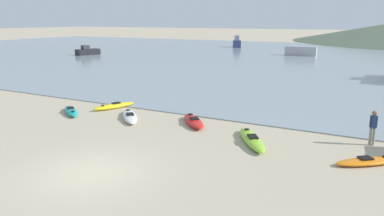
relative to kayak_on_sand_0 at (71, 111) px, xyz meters
name	(u,v)px	position (x,y,z in m)	size (l,w,h in m)	color
ground_plane	(91,173)	(6.95, -5.81, -0.15)	(400.00, 400.00, 0.00)	tan
bay_water	(320,59)	(6.95, 37.78, -0.12)	(160.00, 70.00, 0.06)	gray
kayak_on_sand_0	(71,111)	(0.00, 0.00, 0.00)	(2.48, 2.01, 0.34)	teal
kayak_on_sand_1	(252,139)	(10.76, -0.03, 0.01)	(2.45, 3.23, 0.37)	#8CCC2D
kayak_on_sand_2	(130,116)	(3.62, 0.69, -0.01)	(2.67, 2.77, 0.33)	white
kayak_on_sand_3	(368,161)	(15.38, -0.34, -0.03)	(2.45, 2.21, 0.29)	orange
kayak_on_sand_4	(194,121)	(7.15, 1.38, 0.02)	(2.44, 2.63, 0.37)	red
kayak_on_sand_5	(114,106)	(1.33, 2.15, 0.00)	(1.49, 2.74, 0.35)	yellow
person_near_waterline	(373,126)	(15.33, 2.11, 0.71)	(0.31, 0.23, 1.51)	gray
moored_boat_0	(301,51)	(3.60, 41.12, 0.57)	(4.51, 1.51, 1.33)	#B2B2B7
moored_boat_2	(237,43)	(-10.96, 52.51, 0.68)	(2.73, 3.83, 2.20)	navy
moored_boat_3	(88,51)	(-24.70, 27.21, 0.41)	(2.42, 3.73, 1.42)	black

